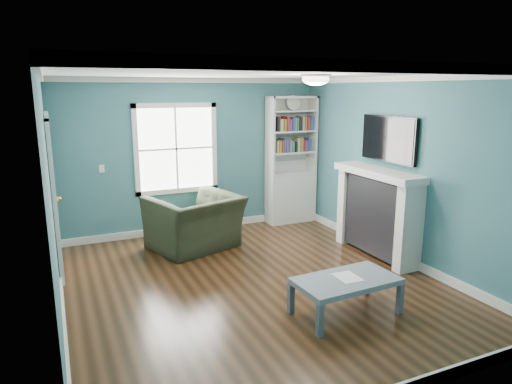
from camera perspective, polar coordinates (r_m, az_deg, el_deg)
name	(u,v)px	position (r m, az deg, el deg)	size (l,w,h in m)	color
floor	(254,283)	(5.92, -0.31, -11.36)	(5.00, 5.00, 0.00)	black
room_walls	(253,161)	(5.47, -0.33, 3.94)	(5.00, 5.00, 5.00)	#33636F
trim	(253,189)	(5.53, -0.33, 0.41)	(4.50, 5.00, 2.60)	white
window	(176,149)	(7.72, -9.94, 5.35)	(1.40, 0.06, 1.50)	white
bookshelf	(291,173)	(8.39, 4.34, 2.44)	(0.90, 0.35, 2.31)	silver
fireplace	(377,214)	(6.92, 14.93, -2.63)	(0.44, 1.58, 1.30)	black
tv	(389,139)	(6.80, 16.26, 6.38)	(0.06, 1.10, 0.65)	black
door	(54,195)	(6.48, -23.97, -0.36)	(0.12, 0.98, 2.17)	silver
ceiling_fixture	(316,78)	(5.92, 7.48, 13.90)	(0.38, 0.38, 0.15)	white
light_switch	(102,169)	(7.56, -18.71, 2.78)	(0.08, 0.01, 0.12)	white
recliner	(195,213)	(7.07, -7.68, -2.68)	(1.27, 0.82, 1.11)	black
coffee_table	(346,283)	(5.16, 11.20, -11.09)	(1.15, 0.67, 0.41)	#4C525C
paper_sheet	(348,277)	(5.17, 11.38, -10.38)	(0.23, 0.30, 0.00)	white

